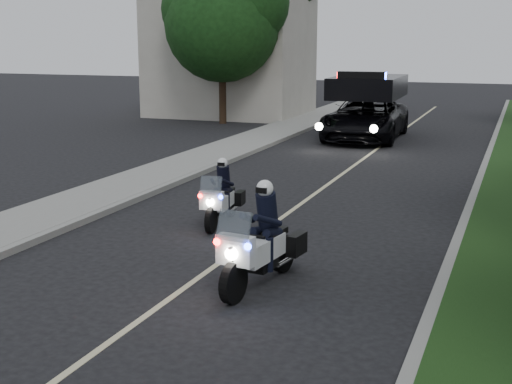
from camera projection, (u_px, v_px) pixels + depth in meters
ground at (179, 292)px, 11.81m from camera, size 120.00×120.00×0.00m
curb_right at (476, 189)px, 19.49m from camera, size 0.20×60.00×0.15m
grass_verge at (503, 191)px, 19.25m from camera, size 1.20×60.00×0.16m
curb_left at (207, 170)px, 22.35m from camera, size 0.20×60.00×0.15m
sidewalk_left at (176, 168)px, 22.73m from camera, size 2.00×60.00×0.16m
building_far at (231, 51)px, 38.27m from camera, size 8.00×6.00×7.00m
lane_marking at (332, 181)px, 20.94m from camera, size 0.12×50.00×0.01m
police_moto_left at (222, 224)px, 16.12m from camera, size 0.83×1.86×1.53m
police_moto_right at (261, 286)px, 12.12m from camera, size 1.04×2.24×1.84m
police_suv at (365, 139)px, 29.73m from camera, size 3.12×6.40×3.07m
bicycle at (351, 125)px, 34.52m from camera, size 0.67×1.68×0.86m
cyclist at (351, 125)px, 34.52m from camera, size 0.70×0.49×1.87m
tree_left_near at (223, 123)px, 35.18m from camera, size 6.59×6.59×9.38m
tree_left_far at (243, 113)px, 39.93m from camera, size 8.21×8.21×12.26m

